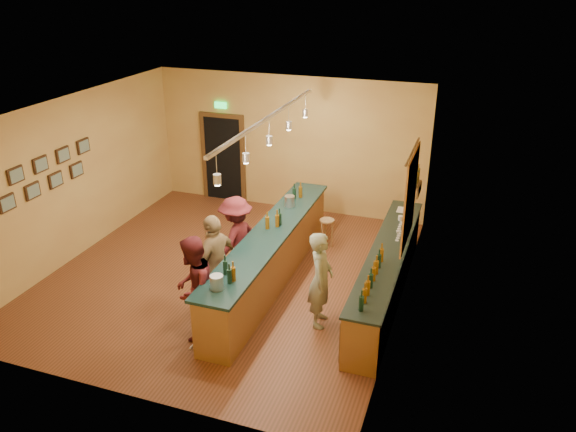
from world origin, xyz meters
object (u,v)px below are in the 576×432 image
(bartender, at_px, (321,279))
(customer_a, at_px, (193,288))
(tasting_bar, at_px, (271,253))
(back_counter, at_px, (386,273))
(customer_b, at_px, (216,264))
(customer_c, at_px, (236,240))
(bar_stool, at_px, (327,226))

(bartender, bearing_deg, customer_a, 109.93)
(tasting_bar, bearing_deg, bartender, -38.19)
(bartender, height_order, customer_a, customer_a)
(tasting_bar, relative_size, customer_a, 2.98)
(back_counter, xyz_separation_m, customer_b, (-2.66, -1.32, 0.39))
(customer_b, bearing_deg, customer_c, -165.12)
(customer_c, relative_size, bar_stool, 2.68)
(bartender, distance_m, customer_a, 2.02)
(customer_a, bearing_deg, customer_b, 172.53)
(customer_a, relative_size, customer_b, 0.97)
(customer_a, xyz_separation_m, bar_stool, (1.14, 3.65, -0.38))
(bartender, relative_size, customer_b, 0.93)
(back_counter, xyz_separation_m, bartender, (-0.88, -1.15, 0.34))
(customer_c, distance_m, bar_stool, 2.25)
(customer_c, bearing_deg, customer_b, 15.96)
(back_counter, relative_size, customer_c, 2.71)
(back_counter, distance_m, customer_c, 2.77)
(customer_b, height_order, customer_c, customer_b)
(back_counter, bearing_deg, bar_stool, 134.40)
(tasting_bar, distance_m, customer_b, 1.29)
(tasting_bar, bearing_deg, back_counter, 4.91)
(customer_a, xyz_separation_m, customer_c, (-0.07, 1.78, -0.02))
(customer_c, bearing_deg, back_counter, 108.63)
(tasting_bar, bearing_deg, customer_a, -105.96)
(bartender, distance_m, customer_b, 1.78)
(customer_b, height_order, bar_stool, customer_b)
(bartender, bearing_deg, back_counter, -45.96)
(tasting_bar, height_order, customer_c, customer_c)
(back_counter, distance_m, bar_stool, 2.17)
(tasting_bar, xyz_separation_m, bar_stool, (0.59, 1.73, -0.13))
(bartender, relative_size, customer_c, 0.98)
(back_counter, bearing_deg, tasting_bar, -175.09)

